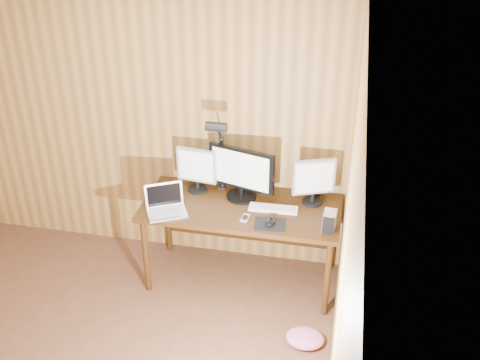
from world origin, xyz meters
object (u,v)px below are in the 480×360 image
(monitor_left, at_px, (197,169))
(speaker, at_px, (317,188))
(keyboard, at_px, (273,208))
(laptop, at_px, (166,205))
(monitor_center, at_px, (241,173))
(desk_lamp, at_px, (219,145))
(mouse, at_px, (270,222))
(desk, at_px, (243,214))
(phone, at_px, (245,218))
(hard_drive, at_px, (329,221))
(monitor_right, at_px, (314,181))

(monitor_left, distance_m, speaker, 1.01)
(keyboard, bearing_deg, monitor_left, 164.11)
(monitor_left, height_order, laptop, monitor_left)
(monitor_center, relative_size, desk_lamp, 0.77)
(speaker, bearing_deg, mouse, -121.05)
(desk, bearing_deg, monitor_center, 113.02)
(phone, bearing_deg, keyboard, 47.86)
(desk, height_order, speaker, speaker)
(desk, height_order, desk_lamp, desk_lamp)
(monitor_center, relative_size, laptop, 1.50)
(desk, xyz_separation_m, phone, (0.07, -0.25, 0.13))
(monitor_center, bearing_deg, laptop, -133.68)
(desk, bearing_deg, speaker, 21.79)
(monitor_center, distance_m, desk_lamp, 0.29)
(monitor_left, bearing_deg, desk_lamp, 2.90)
(desk, distance_m, phone, 0.29)
(hard_drive, bearing_deg, monitor_right, 117.91)
(laptop, relative_size, desk_lamp, 0.52)
(monitor_right, distance_m, speaker, 0.20)
(monitor_right, xyz_separation_m, speaker, (0.03, 0.14, -0.14))
(mouse, distance_m, speaker, 0.61)
(phone, bearing_deg, hard_drive, 4.03)
(keyboard, bearing_deg, monitor_right, 26.49)
(monitor_left, height_order, speaker, monitor_left)
(monitor_left, xyz_separation_m, mouse, (0.68, -0.39, -0.18))
(keyboard, xyz_separation_m, mouse, (0.01, -0.22, 0.01))
(mouse, relative_size, hard_drive, 0.78)
(laptop, bearing_deg, monitor_center, 2.83)
(desk, bearing_deg, hard_drive, -20.14)
(monitor_center, relative_size, hard_drive, 3.74)
(mouse, distance_m, hard_drive, 0.45)
(speaker, distance_m, desk_lamp, 0.90)
(hard_drive, bearing_deg, monitor_left, 166.08)
(keyboard, xyz_separation_m, desk_lamp, (-0.48, 0.15, 0.44))
(laptop, height_order, keyboard, laptop)
(mouse, xyz_separation_m, phone, (-0.20, 0.04, -0.02))
(phone, relative_size, speaker, 0.86)
(monitor_center, xyz_separation_m, phone, (0.09, -0.31, -0.23))
(keyboard, bearing_deg, mouse, -90.03)
(hard_drive, xyz_separation_m, phone, (-0.65, 0.01, -0.07))
(monitor_right, height_order, phone, monitor_right)
(desk, xyz_separation_m, speaker, (0.58, 0.23, 0.19))
(desk, bearing_deg, mouse, -47.37)
(phone, height_order, speaker, speaker)
(monitor_left, relative_size, keyboard, 0.99)
(monitor_center, bearing_deg, speaker, 31.29)
(speaker, bearing_deg, desk_lamp, -169.46)
(monitor_right, height_order, laptop, monitor_right)
(mouse, height_order, hard_drive, hard_drive)
(laptop, bearing_deg, keyboard, -14.88)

